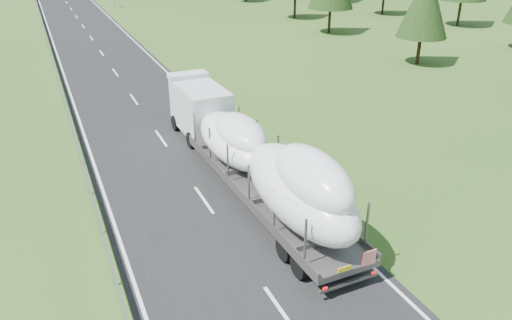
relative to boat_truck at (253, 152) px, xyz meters
name	(u,v)px	position (x,y,z in m)	size (l,w,h in m)	color
ground	(282,312)	(-2.60, -8.64, -2.40)	(400.00, 400.00, 0.00)	#2F4E1A
boat_truck	(253,152)	(0.00, 0.00, 0.00)	(3.28, 20.46, 4.72)	silver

